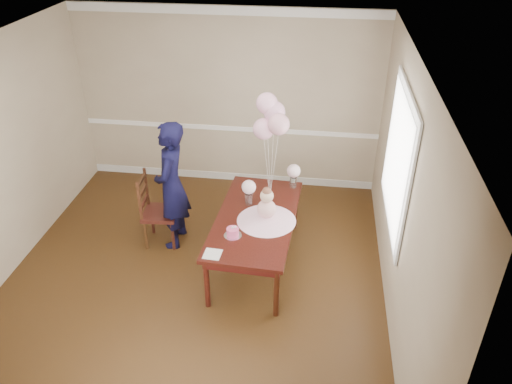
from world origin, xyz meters
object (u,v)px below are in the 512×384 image
object	(u,v)px
dining_table_top	(256,219)
birthday_cake	(233,232)
dining_chair_seat	(161,213)
woman	(172,186)

from	to	relation	value
dining_table_top	birthday_cake	xyz separation A→B (m)	(-0.21, -0.40, 0.08)
dining_table_top	dining_chair_seat	xyz separation A→B (m)	(-1.28, 0.28, -0.23)
birthday_cake	woman	xyz separation A→B (m)	(-0.90, 0.72, 0.11)
birthday_cake	dining_chair_seat	bearing A→B (deg)	147.41
dining_table_top	birthday_cake	distance (m)	0.46
woman	dining_chair_seat	bearing A→B (deg)	-82.75
dining_table_top	dining_chair_seat	distance (m)	1.33
dining_table_top	woman	size ratio (longest dim) A/B	1.08
birthday_cake	woman	distance (m)	1.16
birthday_cake	dining_chair_seat	xyz separation A→B (m)	(-1.08, 0.69, -0.30)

